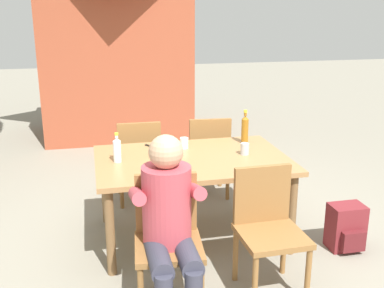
{
  "coord_description": "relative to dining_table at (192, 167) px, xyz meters",
  "views": [
    {
      "loc": [
        -0.8,
        -3.62,
        1.95
      ],
      "look_at": [
        0.0,
        0.0,
        0.84
      ],
      "focal_mm": 43.75,
      "sensor_mm": 36.0,
      "label": 1
    }
  ],
  "objects": [
    {
      "name": "ground_plane",
      "position": [
        0.0,
        0.0,
        -0.65
      ],
      "size": [
        24.0,
        24.0,
        0.0
      ],
      "primitive_type": "plane",
      "color": "gray"
    },
    {
      "name": "dining_table",
      "position": [
        0.0,
        0.0,
        0.0
      ],
      "size": [
        1.6,
        1.07,
        0.72
      ],
      "color": "#A37547",
      "rests_on": "ground_plane"
    },
    {
      "name": "chair_near_left",
      "position": [
        -0.35,
        -0.83,
        -0.16
      ],
      "size": [
        0.48,
        0.48,
        0.87
      ],
      "color": "olive",
      "rests_on": "ground_plane"
    },
    {
      "name": "chair_near_right",
      "position": [
        0.36,
        -0.83,
        -0.16
      ],
      "size": [
        0.45,
        0.45,
        0.87
      ],
      "color": "olive",
      "rests_on": "ground_plane"
    },
    {
      "name": "chair_far_left",
      "position": [
        -0.36,
        0.83,
        -0.16
      ],
      "size": [
        0.45,
        0.45,
        0.87
      ],
      "color": "olive",
      "rests_on": "ground_plane"
    },
    {
      "name": "chair_far_right",
      "position": [
        0.35,
        0.83,
        -0.16
      ],
      "size": [
        0.47,
        0.47,
        0.87
      ],
      "color": "olive",
      "rests_on": "ground_plane"
    },
    {
      "name": "person_in_white_shirt",
      "position": [
        -0.36,
        -0.94,
        0.01
      ],
      "size": [
        0.47,
        0.62,
        1.18
      ],
      "color": "#B7424C",
      "rests_on": "ground_plane"
    },
    {
      "name": "bottle_amber",
      "position": [
        0.57,
        0.32,
        0.21
      ],
      "size": [
        0.06,
        0.06,
        0.31
      ],
      "color": "#996019",
      "rests_on": "dining_table"
    },
    {
      "name": "bottle_clear",
      "position": [
        -0.61,
        0.03,
        0.19
      ],
      "size": [
        0.06,
        0.06,
        0.24
      ],
      "color": "white",
      "rests_on": "dining_table"
    },
    {
      "name": "bottle_green",
      "position": [
        -0.19,
        -0.17,
        0.18
      ],
      "size": [
        0.06,
        0.06,
        0.23
      ],
      "color": "#287A38",
      "rests_on": "dining_table"
    },
    {
      "name": "cup_white",
      "position": [
        -0.01,
        0.28,
        0.13
      ],
      "size": [
        0.07,
        0.07,
        0.1
      ],
      "primitive_type": "cylinder",
      "color": "white",
      "rests_on": "dining_table"
    },
    {
      "name": "cup_steel",
      "position": [
        0.46,
        -0.01,
        0.13
      ],
      "size": [
        0.07,
        0.07,
        0.1
      ],
      "primitive_type": "cylinder",
      "color": "#B2B7BC",
      "rests_on": "dining_table"
    },
    {
      "name": "table_knife",
      "position": [
        -0.27,
        0.36,
        0.08
      ],
      "size": [
        0.16,
        0.2,
        0.01
      ],
      "color": "silver",
      "rests_on": "dining_table"
    },
    {
      "name": "backpack_by_near_side",
      "position": [
        1.2,
        -0.48,
        -0.46
      ],
      "size": [
        0.28,
        0.26,
        0.38
      ],
      "color": "maroon",
      "rests_on": "ground_plane"
    },
    {
      "name": "brick_kiosk",
      "position": [
        -0.39,
        3.67,
        0.75
      ],
      "size": [
        2.47,
        1.75,
        2.66
      ],
      "color": "#9E472D",
      "rests_on": "ground_plane"
    }
  ]
}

